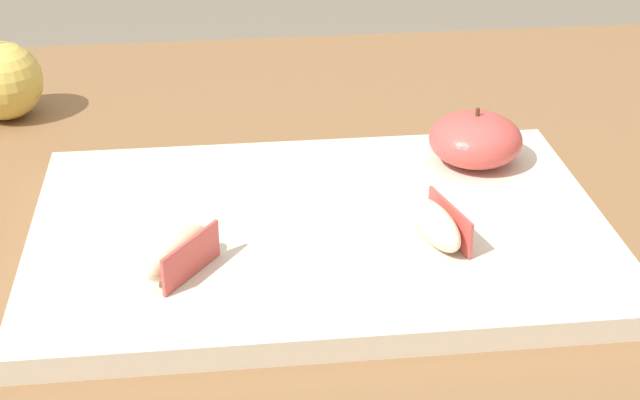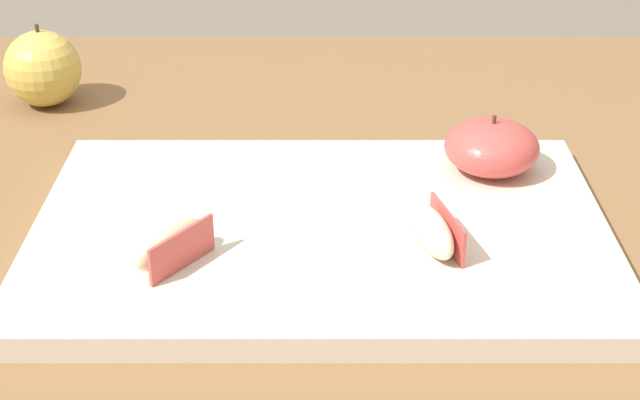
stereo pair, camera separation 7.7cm
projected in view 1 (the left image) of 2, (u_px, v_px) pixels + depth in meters
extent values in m
cube|color=brown|center=(294.00, 218.00, 0.86)|extent=(1.46, 0.89, 0.03)
cube|color=beige|center=(320.00, 233.00, 0.79)|extent=(0.46, 0.31, 0.02)
ellipsoid|color=#D14C47|center=(475.00, 139.00, 0.87)|extent=(0.08, 0.08, 0.05)
cylinder|color=#4C3319|center=(478.00, 114.00, 0.85)|extent=(0.00, 0.00, 0.01)
ellipsoid|color=beige|center=(177.00, 253.00, 0.71)|extent=(0.06, 0.07, 0.03)
cube|color=#D14C47|center=(191.00, 257.00, 0.70)|extent=(0.04, 0.06, 0.03)
ellipsoid|color=beige|center=(435.00, 225.00, 0.75)|extent=(0.04, 0.07, 0.03)
cube|color=#D14C47|center=(450.00, 222.00, 0.75)|extent=(0.02, 0.07, 0.03)
sphere|color=#DBBC51|center=(3.00, 81.00, 1.00)|extent=(0.08, 0.08, 0.08)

